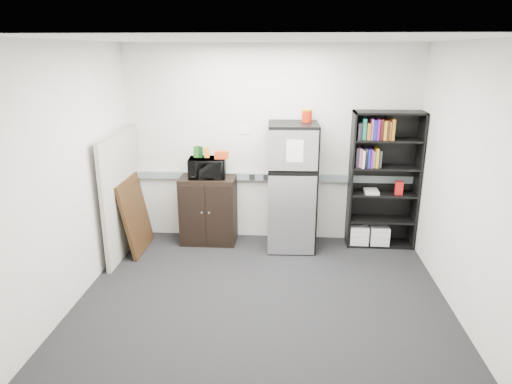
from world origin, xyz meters
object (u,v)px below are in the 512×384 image
microwave (207,168)px  cabinet (209,210)px  refrigerator (292,187)px  bookshelf (382,177)px  cubicle_partition (122,194)px

microwave → cabinet: bearing=85.4°
cabinet → refrigerator: 1.21m
cabinet → refrigerator: bearing=-4.0°
bookshelf → cabinet: bearing=-178.4°
bookshelf → cubicle_partition: bookshelf is taller
bookshelf → microwave: bearing=-178.0°
cabinet → microwave: (0.00, -0.02, 0.61)m
cabinet → microwave: size_ratio=1.93×
bookshelf → refrigerator: size_ratio=1.09×
refrigerator → cabinet: bearing=174.0°
bookshelf → cubicle_partition: (-3.41, -0.49, -0.16)m
bookshelf → refrigerator: (-1.20, -0.15, -0.12)m
cubicle_partition → microwave: 1.16m
bookshelf → microwave: size_ratio=3.79×
cubicle_partition → refrigerator: bearing=8.8°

